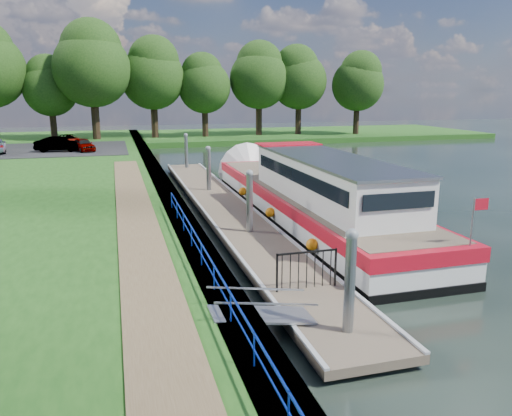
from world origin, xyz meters
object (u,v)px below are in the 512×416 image
object	(u,v)px
car_b	(58,144)
car_d	(69,140)
barge	(303,194)
car_a	(83,145)
pontoon	(226,211)

from	to	relation	value
car_b	car_d	size ratio (longest dim) A/B	0.98
barge	car_a	bearing A→B (deg)	115.46
pontoon	barge	distance (m)	3.89
barge	car_d	distance (m)	31.10
car_a	car_d	xyz separation A→B (m)	(-1.51, 4.60, -0.01)
car_b	car_d	bearing A→B (deg)	-0.15
car_b	car_a	bearing A→B (deg)	-90.69
pontoon	car_a	bearing A→B (deg)	108.87
car_b	car_d	xyz separation A→B (m)	(0.55, 4.32, -0.09)
pontoon	car_b	xyz separation A→B (m)	(-9.76, 22.83, 1.28)
pontoon	car_b	size ratio (longest dim) A/B	7.80
pontoon	barge	world-z (taller)	barge
car_a	car_b	bearing A→B (deg)	151.51
car_b	car_d	world-z (taller)	car_b
car_b	barge	bearing A→B (deg)	-143.86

